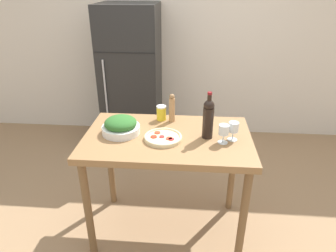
{
  "coord_description": "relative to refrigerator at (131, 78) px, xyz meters",
  "views": [
    {
      "loc": [
        0.16,
        -1.92,
        1.92
      ],
      "look_at": [
        0.0,
        0.04,
        0.96
      ],
      "focal_mm": 32.0,
      "sensor_mm": 36.0,
      "label": 1
    }
  ],
  "objects": [
    {
      "name": "ground_plane",
      "position": [
        0.57,
        -1.57,
        -0.85
      ],
      "size": [
        14.0,
        14.0,
        0.0
      ],
      "primitive_type": "plane",
      "color": "#9E7A56"
    },
    {
      "name": "wine_glass_near",
      "position": [
        0.96,
        -1.64,
        0.14
      ],
      "size": [
        0.07,
        0.07,
        0.14
      ],
      "color": "silver",
      "rests_on": "prep_counter"
    },
    {
      "name": "refrigerator",
      "position": [
        0.0,
        0.0,
        0.0
      ],
      "size": [
        0.68,
        0.67,
        1.7
      ],
      "color": "black",
      "rests_on": "ground_plane"
    },
    {
      "name": "wine_glass_far",
      "position": [
        1.04,
        -1.59,
        0.14
      ],
      "size": [
        0.07,
        0.07,
        0.14
      ],
      "color": "silver",
      "rests_on": "prep_counter"
    },
    {
      "name": "salad_bowl",
      "position": [
        0.23,
        -1.55,
        0.11
      ],
      "size": [
        0.28,
        0.28,
        0.13
      ],
      "color": "white",
      "rests_on": "prep_counter"
    },
    {
      "name": "salt_canister",
      "position": [
        0.5,
        -1.29,
        0.11
      ],
      "size": [
        0.08,
        0.08,
        0.12
      ],
      "color": "yellow",
      "rests_on": "prep_counter"
    },
    {
      "name": "wall_back",
      "position": [
        0.57,
        0.37,
        0.45
      ],
      "size": [
        6.4,
        0.09,
        2.6
      ],
      "color": "silver",
      "rests_on": "ground_plane"
    },
    {
      "name": "homemade_pizza",
      "position": [
        0.54,
        -1.62,
        0.07
      ],
      "size": [
        0.27,
        0.27,
        0.03
      ],
      "color": "beige",
      "rests_on": "prep_counter"
    },
    {
      "name": "wine_bottle",
      "position": [
        0.86,
        -1.57,
        0.2
      ],
      "size": [
        0.08,
        0.08,
        0.34
      ],
      "color": "black",
      "rests_on": "prep_counter"
    },
    {
      "name": "prep_counter",
      "position": [
        0.57,
        -1.57,
        -0.06
      ],
      "size": [
        1.21,
        0.74,
        0.9
      ],
      "color": "olive",
      "rests_on": "ground_plane"
    },
    {
      "name": "pepper_mill",
      "position": [
        0.59,
        -1.31,
        0.16
      ],
      "size": [
        0.05,
        0.05,
        0.23
      ],
      "color": "#AD7F51",
      "rests_on": "prep_counter"
    }
  ]
}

